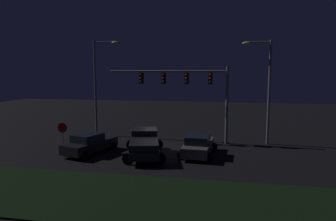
{
  "coord_description": "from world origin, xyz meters",
  "views": [
    {
      "loc": [
        5.11,
        -22.72,
        6.01
      ],
      "look_at": [
        0.53,
        1.06,
        2.99
      ],
      "focal_mm": 32.78,
      "sensor_mm": 36.0,
      "label": 1
    }
  ],
  "objects_px": {
    "pickup_truck": "(144,142)",
    "street_lamp_right": "(264,80)",
    "car_sedan": "(90,144)",
    "street_lamp_left": "(100,77)",
    "car_sedan_far": "(198,145)",
    "traffic_signal_gantry": "(187,84)",
    "stop_sign": "(63,131)"
  },
  "relations": [
    {
      "from": "car_sedan",
      "to": "street_lamp_left",
      "type": "height_order",
      "value": "street_lamp_left"
    },
    {
      "from": "pickup_truck",
      "to": "car_sedan",
      "type": "relative_size",
      "value": 1.21
    },
    {
      "from": "street_lamp_left",
      "to": "car_sedan_far",
      "type": "bearing_deg",
      "value": -29.02
    },
    {
      "from": "pickup_truck",
      "to": "stop_sign",
      "type": "xyz_separation_m",
      "value": [
        -6.4,
        -0.03,
        0.56
      ]
    },
    {
      "from": "car_sedan",
      "to": "stop_sign",
      "type": "xyz_separation_m",
      "value": [
        -2.22,
        0.09,
        0.82
      ]
    },
    {
      "from": "car_sedan_far",
      "to": "street_lamp_right",
      "type": "height_order",
      "value": "street_lamp_right"
    },
    {
      "from": "car_sedan_far",
      "to": "street_lamp_left",
      "type": "distance_m",
      "value": 12.23
    },
    {
      "from": "car_sedan_far",
      "to": "street_lamp_left",
      "type": "relative_size",
      "value": 0.5
    },
    {
      "from": "car_sedan",
      "to": "car_sedan_far",
      "type": "xyz_separation_m",
      "value": [
        7.99,
        0.95,
        0.0
      ]
    },
    {
      "from": "traffic_signal_gantry",
      "to": "stop_sign",
      "type": "height_order",
      "value": "traffic_signal_gantry"
    },
    {
      "from": "traffic_signal_gantry",
      "to": "stop_sign",
      "type": "distance_m",
      "value": 10.75
    },
    {
      "from": "car_sedan_far",
      "to": "stop_sign",
      "type": "xyz_separation_m",
      "value": [
        -10.22,
        -0.85,
        0.82
      ]
    },
    {
      "from": "pickup_truck",
      "to": "street_lamp_right",
      "type": "relative_size",
      "value": 0.66
    },
    {
      "from": "car_sedan",
      "to": "traffic_signal_gantry",
      "type": "bearing_deg",
      "value": -35.06
    },
    {
      "from": "traffic_signal_gantry",
      "to": "street_lamp_right",
      "type": "height_order",
      "value": "street_lamp_right"
    },
    {
      "from": "stop_sign",
      "to": "street_lamp_left",
      "type": "bearing_deg",
      "value": 86.47
    },
    {
      "from": "street_lamp_left",
      "to": "stop_sign",
      "type": "relative_size",
      "value": 4.02
    },
    {
      "from": "pickup_truck",
      "to": "traffic_signal_gantry",
      "type": "relative_size",
      "value": 0.56
    },
    {
      "from": "pickup_truck",
      "to": "car_sedan_far",
      "type": "bearing_deg",
      "value": -92.38
    },
    {
      "from": "stop_sign",
      "to": "car_sedan",
      "type": "bearing_deg",
      "value": -2.43
    },
    {
      "from": "car_sedan",
      "to": "traffic_signal_gantry",
      "type": "xyz_separation_m",
      "value": [
        6.6,
        5.17,
        4.29
      ]
    },
    {
      "from": "street_lamp_right",
      "to": "stop_sign",
      "type": "xyz_separation_m",
      "value": [
        -15.15,
        -5.53,
        -3.81
      ]
    },
    {
      "from": "traffic_signal_gantry",
      "to": "car_sedan_far",
      "type": "bearing_deg",
      "value": -71.76
    },
    {
      "from": "pickup_truck",
      "to": "street_lamp_right",
      "type": "bearing_deg",
      "value": -72.43
    },
    {
      "from": "car_sedan_far",
      "to": "stop_sign",
      "type": "distance_m",
      "value": 10.28
    },
    {
      "from": "street_lamp_left",
      "to": "stop_sign",
      "type": "xyz_separation_m",
      "value": [
        -0.39,
        -6.3,
        -4.0
      ]
    },
    {
      "from": "stop_sign",
      "to": "street_lamp_right",
      "type": "bearing_deg",
      "value": 20.05
    },
    {
      "from": "stop_sign",
      "to": "pickup_truck",
      "type": "bearing_deg",
      "value": 0.25
    },
    {
      "from": "street_lamp_left",
      "to": "street_lamp_right",
      "type": "relative_size",
      "value": 1.04
    },
    {
      "from": "street_lamp_left",
      "to": "pickup_truck",
      "type": "bearing_deg",
      "value": -46.23
    },
    {
      "from": "pickup_truck",
      "to": "car_sedan_far",
      "type": "distance_m",
      "value": 3.91
    },
    {
      "from": "traffic_signal_gantry",
      "to": "street_lamp_left",
      "type": "bearing_deg",
      "value": 171.71
    }
  ]
}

